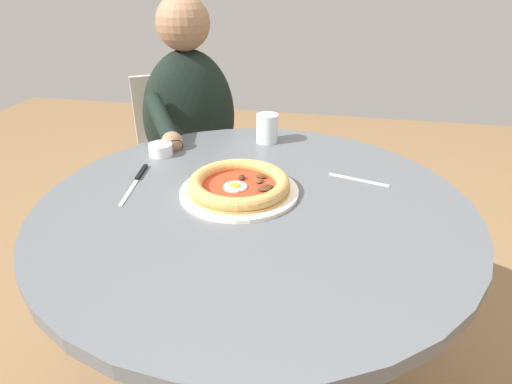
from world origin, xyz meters
The scene contains 8 objects.
dining_table centered at (0.00, 0.00, 0.60)m, with size 1.06×1.06×0.72m.
pizza_on_plate centered at (0.03, 0.05, 0.74)m, with size 0.30×0.30×0.05m.
water_glass centered at (0.40, 0.04, 0.76)m, with size 0.07×0.07×0.09m.
steak_knife centered at (0.06, 0.33, 0.72)m, with size 0.23×0.05×0.01m.
ramekin_capers centered at (0.23, 0.34, 0.73)m, with size 0.07×0.07×0.04m.
fork_utensil centered at (0.17, -0.25, 0.72)m, with size 0.05×0.16×0.00m.
diner_person centered at (0.61, 0.38, 0.51)m, with size 0.58×0.44×1.15m.
cafe_chair_diner centered at (0.73, 0.45, 0.51)m, with size 0.58×0.58×0.83m.
Camera 1 is at (-0.90, -0.19, 1.23)m, focal length 30.12 mm.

